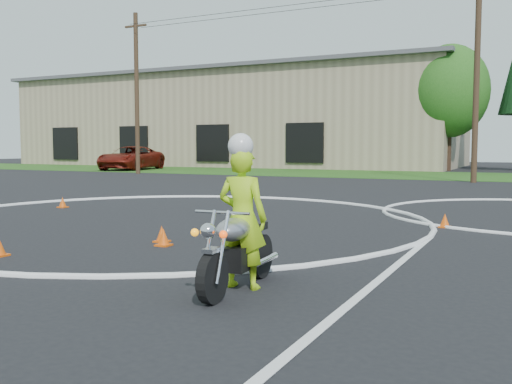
% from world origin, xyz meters
% --- Properties ---
extents(ground, '(120.00, 120.00, 0.00)m').
position_xyz_m(ground, '(0.00, 0.00, 0.00)').
color(ground, black).
rests_on(ground, ground).
extents(grass_strip, '(120.00, 10.00, 0.02)m').
position_xyz_m(grass_strip, '(0.00, 27.00, 0.01)').
color(grass_strip, '#1E4714').
rests_on(grass_strip, ground).
extents(course_markings, '(19.05, 19.05, 0.12)m').
position_xyz_m(course_markings, '(2.17, 4.35, 0.01)').
color(course_markings, silver).
rests_on(course_markings, ground).
extents(primary_motorcycle, '(0.67, 1.93, 1.01)m').
position_xyz_m(primary_motorcycle, '(4.61, -2.08, 0.49)').
color(primary_motorcycle, black).
rests_on(primary_motorcycle, ground).
extents(rider_primary_grp, '(0.64, 0.44, 1.88)m').
position_xyz_m(rider_primary_grp, '(4.60, -1.94, 0.91)').
color(rider_primary_grp, '#A2D716').
rests_on(rider_primary_grp, ground).
extents(pickup_grp, '(3.99, 6.69, 1.74)m').
position_xyz_m(pickup_grp, '(-19.27, 25.64, 0.87)').
color(pickup_grp, '#61130B').
rests_on(pickup_grp, ground).
extents(traffic_cones, '(17.74, 11.47, 0.30)m').
position_xyz_m(traffic_cones, '(4.17, 3.21, 0.14)').
color(traffic_cones, '#E1520B').
rests_on(traffic_cones, ground).
extents(warehouse, '(41.00, 17.00, 8.30)m').
position_xyz_m(warehouse, '(-18.00, 39.99, 4.16)').
color(warehouse, tan).
rests_on(warehouse, ground).
extents(utility_poles, '(41.60, 1.12, 10.00)m').
position_xyz_m(utility_poles, '(5.00, 21.00, 5.20)').
color(utility_poles, '#473321').
rests_on(utility_poles, ground).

